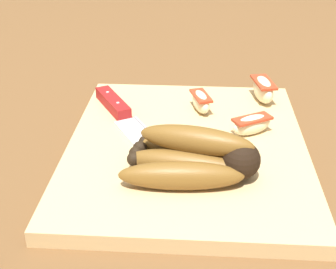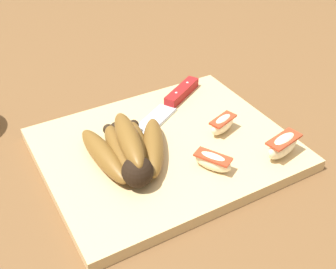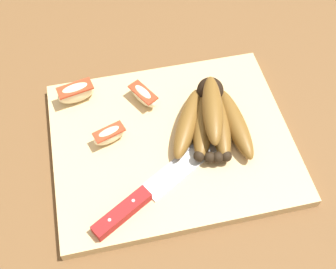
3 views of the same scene
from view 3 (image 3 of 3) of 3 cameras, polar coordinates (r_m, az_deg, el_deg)
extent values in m
plane|color=brown|center=(0.72, 0.83, -2.64)|extent=(6.00, 6.00, 0.00)
cube|color=tan|center=(0.73, 0.60, -0.95)|extent=(0.40, 0.32, 0.02)
sphere|color=black|center=(0.75, 5.66, 5.87)|extent=(0.05, 0.05, 0.05)
ellipsoid|color=brown|center=(0.72, 2.67, 1.60)|extent=(0.10, 0.15, 0.03)
sphere|color=black|center=(0.68, 4.17, -2.90)|extent=(0.02, 0.02, 0.02)
ellipsoid|color=brown|center=(0.72, 4.77, 1.58)|extent=(0.08, 0.15, 0.03)
sphere|color=black|center=(0.68, 5.58, -3.03)|extent=(0.02, 0.02, 0.02)
ellipsoid|color=brown|center=(0.72, 6.86, 1.55)|extent=(0.05, 0.15, 0.03)
sphere|color=black|center=(0.68, 6.70, -3.05)|extent=(0.02, 0.02, 0.02)
ellipsoid|color=brown|center=(0.72, 8.92, 1.53)|extent=(0.04, 0.15, 0.03)
sphere|color=black|center=(0.69, 7.79, -2.88)|extent=(0.02, 0.02, 0.02)
ellipsoid|color=brown|center=(0.70, 5.97, 3.36)|extent=(0.06, 0.14, 0.04)
cylinder|color=white|center=(0.70, 5.99, 1.43)|extent=(0.02, 0.02, 0.00)
cube|color=silver|center=(0.69, 2.86, -3.46)|extent=(0.17, 0.12, 0.00)
cube|color=#99999E|center=(0.70, 1.99, -2.55)|extent=(0.15, 0.09, 0.00)
cube|color=maroon|center=(0.65, -6.15, -10.35)|extent=(0.10, 0.07, 0.02)
cylinder|color=#B2B2B7|center=(0.63, -7.83, -11.23)|extent=(0.01, 0.01, 0.00)
cylinder|color=#B2B2B7|center=(0.64, -4.66, -8.79)|extent=(0.01, 0.01, 0.00)
ellipsoid|color=beige|center=(0.76, -3.33, 5.19)|extent=(0.05, 0.06, 0.03)
cube|color=#B2381E|center=(0.75, -3.37, 5.65)|extent=(0.05, 0.06, 0.00)
ellipsoid|color=beige|center=(0.71, -7.79, -0.12)|extent=(0.06, 0.04, 0.03)
cube|color=#B2381E|center=(0.70, -7.89, 0.35)|extent=(0.06, 0.04, 0.00)
ellipsoid|color=beige|center=(0.77, -12.16, 5.43)|extent=(0.07, 0.04, 0.04)
cube|color=#B2381E|center=(0.76, -12.33, 6.05)|extent=(0.07, 0.04, 0.00)
camera|label=1|loc=(0.83, 47.42, 20.72)|focal=51.85mm
camera|label=2|loc=(0.96, 14.12, 44.76)|focal=45.55mm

